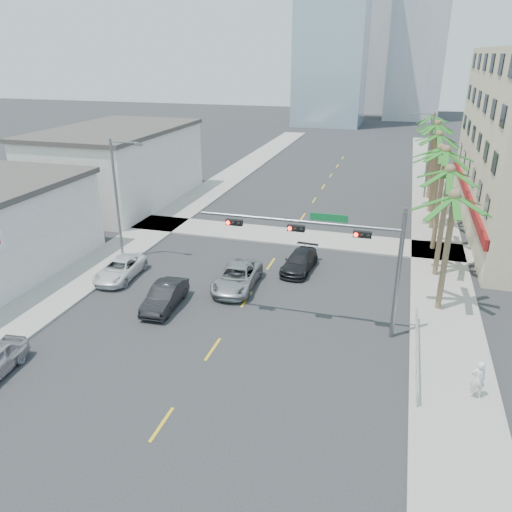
{
  "coord_description": "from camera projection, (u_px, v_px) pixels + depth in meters",
  "views": [
    {
      "loc": [
        8.58,
        -17.0,
        14.57
      ],
      "look_at": [
        0.92,
        8.97,
        3.5
      ],
      "focal_mm": 35.0,
      "sensor_mm": 36.0,
      "label": 1
    }
  ],
  "objects": [
    {
      "name": "car_parked_far",
      "position": [
        120.0,
        269.0,
        34.52
      ],
      "size": [
        2.48,
        4.92,
        1.34
      ],
      "primitive_type": "imported",
      "rotation": [
        0.0,
        0.0,
        0.05
      ],
      "color": "silver",
      "rests_on": "ground"
    },
    {
      "name": "palm_tree_4",
      "position": [
        439.0,
        136.0,
        46.12
      ],
      "size": [
        4.8,
        4.8,
        8.16
      ],
      "color": "brown",
      "rests_on": "ground"
    },
    {
      "name": "streetlight_right",
      "position": [
        428.0,
        151.0,
        51.8
      ],
      "size": [
        2.55,
        0.25,
        9.0
      ],
      "color": "slate",
      "rests_on": "ground"
    },
    {
      "name": "ground",
      "position": [
        181.0,
        395.0,
        22.85
      ],
      "size": [
        260.0,
        260.0,
        0.0
      ],
      "primitive_type": "plane",
      "color": "#262628",
      "rests_on": "ground"
    },
    {
      "name": "traffic_signal_mast",
      "position": [
        338.0,
        246.0,
        26.48
      ],
      "size": [
        11.12,
        0.54,
        7.2
      ],
      "color": "slate",
      "rests_on": "ground"
    },
    {
      "name": "car_lane_center",
      "position": [
        237.0,
        277.0,
        33.08
      ],
      "size": [
        2.74,
        5.51,
        1.5
      ],
      "primitive_type": "imported",
      "rotation": [
        0.0,
        0.0,
        0.05
      ],
      "color": "#A9A9AD",
      "rests_on": "ground"
    },
    {
      "name": "palm_tree_6",
      "position": [
        435.0,
        125.0,
        55.49
      ],
      "size": [
        4.8,
        4.8,
        7.8
      ],
      "color": "brown",
      "rests_on": "ground"
    },
    {
      "name": "palm_tree_2",
      "position": [
        446.0,
        152.0,
        36.76
      ],
      "size": [
        4.8,
        4.8,
        8.52
      ],
      "color": "brown",
      "rests_on": "ground"
    },
    {
      "name": "palm_tree_5",
      "position": [
        437.0,
        125.0,
        50.61
      ],
      "size": [
        4.8,
        4.8,
        8.52
      ],
      "color": "brown",
      "rests_on": "ground"
    },
    {
      "name": "guardrail",
      "position": [
        417.0,
        349.0,
        25.23
      ],
      "size": [
        0.08,
        8.08,
        1.0
      ],
      "color": "silver",
      "rests_on": "ground"
    },
    {
      "name": "palm_tree_7",
      "position": [
        434.0,
        116.0,
        59.97
      ],
      "size": [
        4.8,
        4.8,
        8.16
      ],
      "color": "brown",
      "rests_on": "ground"
    },
    {
      "name": "car_lane_left",
      "position": [
        165.0,
        296.0,
        30.52
      ],
      "size": [
        1.8,
        4.54,
        1.47
      ],
      "primitive_type": "imported",
      "rotation": [
        0.0,
        0.0,
        0.06
      ],
      "color": "black",
      "rests_on": "ground"
    },
    {
      "name": "tower_far_center",
      "position": [
        370.0,
        25.0,
        126.67
      ],
      "size": [
        16.0,
        16.0,
        42.0
      ],
      "primitive_type": "cube",
      "color": "#ADADB2",
      "rests_on": "ground"
    },
    {
      "name": "building_left_far",
      "position": [
        118.0,
        167.0,
        51.45
      ],
      "size": [
        11.0,
        18.0,
        7.2
      ],
      "primitive_type": "cube",
      "color": "beige",
      "rests_on": "ground"
    },
    {
      "name": "palm_tree_3",
      "position": [
        441.0,
        149.0,
        41.64
      ],
      "size": [
        4.8,
        4.8,
        7.8
      ],
      "color": "brown",
      "rests_on": "ground"
    },
    {
      "name": "tower_far_left",
      "position": [
        334.0,
        2.0,
        100.2
      ],
      "size": [
        14.0,
        14.0,
        48.0
      ],
      "primitive_type": "cube",
      "color": "#99B2C6",
      "rests_on": "ground"
    },
    {
      "name": "streetlight_left",
      "position": [
        118.0,
        194.0,
        36.24
      ],
      "size": [
        2.55,
        0.25,
        9.0
      ],
      "color": "slate",
      "rests_on": "ground"
    },
    {
      "name": "sidewalk_left",
      "position": [
        150.0,
        231.0,
        43.72
      ],
      "size": [
        4.0,
        120.0,
        0.15
      ],
      "primitive_type": "cube",
      "color": "gray",
      "rests_on": "ground"
    },
    {
      "name": "palm_tree_0",
      "position": [
        455.0,
        197.0,
        27.79
      ],
      "size": [
        4.8,
        4.8,
        7.8
      ],
      "color": "brown",
      "rests_on": "ground"
    },
    {
      "name": "sidewalk_right",
      "position": [
        439.0,
        261.0,
        37.44
      ],
      "size": [
        4.0,
        120.0,
        0.15
      ],
      "primitive_type": "cube",
      "color": "gray",
      "rests_on": "ground"
    },
    {
      "name": "sidewalk_cross",
      "position": [
        289.0,
        237.0,
        42.35
      ],
      "size": [
        80.0,
        4.0,
        0.15
      ],
      "primitive_type": "cube",
      "color": "gray",
      "rests_on": "ground"
    },
    {
      "name": "palm_tree_1",
      "position": [
        450.0,
        171.0,
        32.27
      ],
      "size": [
        4.8,
        4.8,
        8.16
      ],
      "color": "brown",
      "rests_on": "ground"
    },
    {
      "name": "pedestrian",
      "position": [
        478.0,
        379.0,
        22.21
      ],
      "size": [
        0.75,
        0.57,
        1.85
      ],
      "primitive_type": "imported",
      "rotation": [
        0.0,
        0.0,
        3.35
      ],
      "color": "white",
      "rests_on": "sidewalk_right"
    },
    {
      "name": "car_lane_right",
      "position": [
        300.0,
        261.0,
        35.76
      ],
      "size": [
        2.22,
        4.79,
        1.35
      ],
      "primitive_type": "imported",
      "rotation": [
        0.0,
        0.0,
        -0.07
      ],
      "color": "black",
      "rests_on": "ground"
    }
  ]
}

